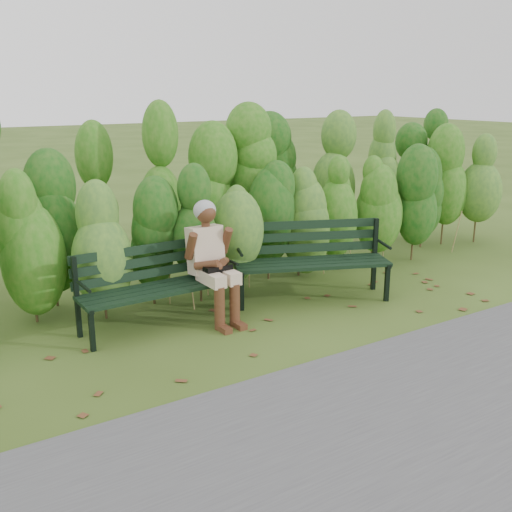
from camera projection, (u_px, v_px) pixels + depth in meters
ground at (273, 327)px, 6.71m from camera, size 80.00×80.00×0.00m
footpath at (422, 414)px, 4.92m from camera, size 60.00×2.50×0.01m
hedge_band at (195, 193)px, 7.88m from camera, size 11.04×1.67×2.42m
leaf_litter at (300, 326)px, 6.75m from camera, size 5.49×2.17×0.01m
bench_left at (156, 280)px, 6.67m from camera, size 1.81×0.62×0.90m
bench_right at (309, 254)px, 7.55m from camera, size 2.02×1.31×0.96m
seated_woman at (211, 255)px, 6.78m from camera, size 0.56×0.81×1.37m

